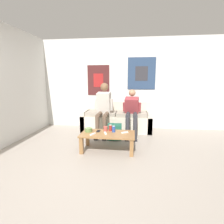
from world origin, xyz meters
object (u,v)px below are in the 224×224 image
at_px(couch, 117,120).
at_px(game_controller_far_center, 105,133).
at_px(coffee_table, 108,136).
at_px(game_controller_near_right, 93,134).
at_px(game_controller_near_left, 125,132).
at_px(pillar_candle, 106,129).
at_px(backpack, 115,132).
at_px(person_seated_adult, 103,106).
at_px(person_seated_teen, 132,110).
at_px(ceramic_bowl, 88,130).
at_px(cell_phone, 98,131).
at_px(drink_can_red, 110,128).
at_px(drink_can_blue, 114,129).

height_order(couch, game_controller_far_center, couch).
height_order(coffee_table, game_controller_near_right, game_controller_near_right).
bearing_deg(game_controller_near_right, game_controller_near_left, 16.93).
distance_m(couch, game_controller_near_left, 1.44).
distance_m(pillar_candle, game_controller_near_left, 0.41).
xyz_separation_m(backpack, pillar_candle, (-0.13, -0.53, 0.23)).
relative_size(game_controller_near_right, game_controller_far_center, 0.98).
relative_size(person_seated_adult, game_controller_near_left, 9.52).
distance_m(person_seated_teen, pillar_candle, 1.11).
distance_m(ceramic_bowl, cell_phone, 0.20).
bearing_deg(drink_can_red, pillar_candle, -164.62).
distance_m(drink_can_red, game_controller_far_center, 0.23).
bearing_deg(couch, coffee_table, -91.33).
bearing_deg(cell_phone, coffee_table, -26.37).
height_order(backpack, game_controller_near_left, game_controller_near_left).
height_order(couch, ceramic_bowl, couch).
xyz_separation_m(couch, person_seated_teen, (0.42, -0.37, 0.35)).
distance_m(person_seated_adult, person_seated_teen, 0.73).
distance_m(coffee_table, game_controller_near_left, 0.34).
height_order(backpack, pillar_candle, pillar_candle).
distance_m(couch, game_controller_far_center, 1.51).
height_order(person_seated_adult, drink_can_blue, person_seated_adult).
bearing_deg(cell_phone, person_seated_teen, 56.32).
bearing_deg(drink_can_blue, person_seated_teen, 70.96).
height_order(pillar_candle, game_controller_near_left, pillar_candle).
height_order(coffee_table, drink_can_blue, drink_can_blue).
relative_size(drink_can_blue, game_controller_near_left, 0.90).
height_order(person_seated_teen, drink_can_red, person_seated_teen).
distance_m(person_seated_adult, ceramic_bowl, 1.09).
bearing_deg(person_seated_teen, game_controller_near_left, -96.64).
relative_size(couch, cell_phone, 13.77).
relative_size(coffee_table, pillar_candle, 9.61).
bearing_deg(ceramic_bowl, drink_can_blue, 4.13).
distance_m(game_controller_far_center, cell_phone, 0.22).
bearing_deg(person_seated_teen, person_seated_adult, -179.64).
distance_m(backpack, pillar_candle, 0.59).
bearing_deg(drink_can_red, backpack, 86.05).
bearing_deg(person_seated_teen, drink_can_blue, -109.04).
relative_size(drink_can_red, game_controller_near_left, 0.90).
relative_size(person_seated_teen, game_controller_near_right, 7.93).
height_order(person_seated_adult, person_seated_teen, person_seated_adult).
relative_size(coffee_table, game_controller_near_left, 7.65).
xyz_separation_m(pillar_candle, cell_phone, (-0.14, -0.04, -0.04)).
relative_size(couch, drink_can_blue, 15.32).
height_order(person_seated_teen, pillar_candle, person_seated_teen).
distance_m(couch, person_seated_teen, 0.66).
xyz_separation_m(drink_can_blue, cell_phone, (-0.32, 0.01, -0.06)).
bearing_deg(game_controller_near_right, person_seated_adult, 89.96).
xyz_separation_m(coffee_table, game_controller_near_left, (0.33, 0.06, 0.07)).
bearing_deg(coffee_table, game_controller_far_center, -139.12).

